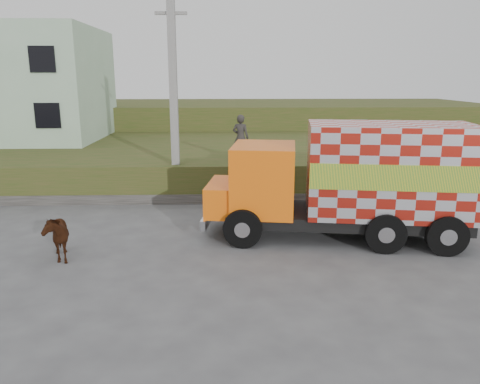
{
  "coord_description": "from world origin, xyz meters",
  "views": [
    {
      "loc": [
        0.94,
        -13.89,
        4.91
      ],
      "look_at": [
        1.44,
        0.7,
        1.3
      ],
      "focal_mm": 35.0,
      "sensor_mm": 36.0,
      "label": 1
    }
  ],
  "objects_px": {
    "pedestrian": "(241,138)",
    "cow": "(55,235)",
    "utility_pole": "(174,99)",
    "cargo_truck": "(352,180)"
  },
  "relations": [
    {
      "from": "utility_pole",
      "to": "pedestrian",
      "type": "xyz_separation_m",
      "value": [
        2.62,
        0.82,
        -1.62
      ]
    },
    {
      "from": "cow",
      "to": "pedestrian",
      "type": "distance_m",
      "value": 8.97
    },
    {
      "from": "utility_pole",
      "to": "cow",
      "type": "distance_m",
      "value": 7.54
    },
    {
      "from": "utility_pole",
      "to": "pedestrian",
      "type": "relative_size",
      "value": 4.2
    },
    {
      "from": "pedestrian",
      "to": "utility_pole",
      "type": "bearing_deg",
      "value": 39.32
    },
    {
      "from": "cow",
      "to": "pedestrian",
      "type": "xyz_separation_m",
      "value": [
        5.36,
        6.97,
        1.78
      ]
    },
    {
      "from": "cargo_truck",
      "to": "cow",
      "type": "distance_m",
      "value": 8.77
    },
    {
      "from": "pedestrian",
      "to": "cow",
      "type": "bearing_deg",
      "value": 74.29
    },
    {
      "from": "cargo_truck",
      "to": "cow",
      "type": "relative_size",
      "value": 5.18
    },
    {
      "from": "cow",
      "to": "cargo_truck",
      "type": "bearing_deg",
      "value": -14.23
    }
  ]
}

